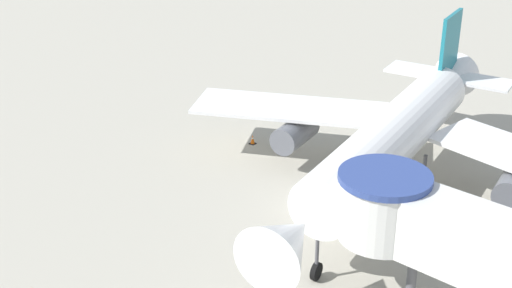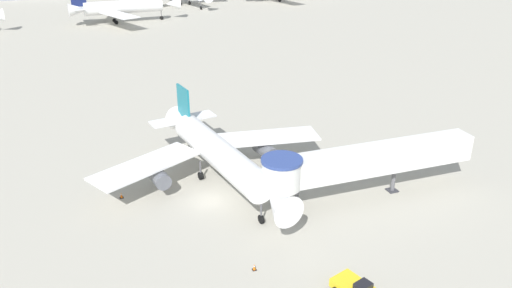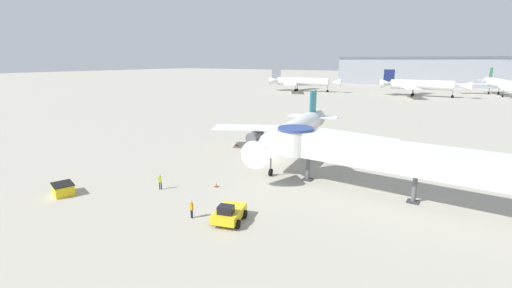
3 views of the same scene
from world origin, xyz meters
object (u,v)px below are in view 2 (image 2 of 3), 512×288
at_px(jet_bridge, 357,162).
at_px(background_jet_navy_tail, 121,7).
at_px(traffic_cone_near_nose, 254,267).
at_px(traffic_cone_port_wing, 121,195).
at_px(main_airplane, 217,153).

bearing_deg(jet_bridge, background_jet_navy_tail, 96.99).
height_order(traffic_cone_near_nose, traffic_cone_port_wing, traffic_cone_port_wing).
bearing_deg(jet_bridge, main_airplane, 147.04).
bearing_deg(traffic_cone_port_wing, traffic_cone_near_nose, -61.03).
distance_m(main_airplane, traffic_cone_port_wing, 11.16).
xyz_separation_m(traffic_cone_near_nose, traffic_cone_port_wing, (-8.98, 16.23, 0.04)).
xyz_separation_m(traffic_cone_port_wing, background_jet_navy_tail, (12.77, 99.95, 4.08)).
relative_size(jet_bridge, traffic_cone_near_nose, 40.39).
bearing_deg(background_jet_navy_tail, traffic_cone_port_wing, 169.80).
height_order(main_airplane, traffic_cone_near_nose, main_airplane).
xyz_separation_m(main_airplane, jet_bridge, (12.48, -8.59, 0.65)).
height_order(main_airplane, jet_bridge, main_airplane).
xyz_separation_m(main_airplane, traffic_cone_near_nose, (-1.65, -15.93, -3.40)).
bearing_deg(main_airplane, traffic_cone_port_wing, 169.45).
height_order(main_airplane, traffic_cone_port_wing, main_airplane).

